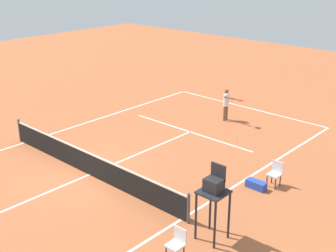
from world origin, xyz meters
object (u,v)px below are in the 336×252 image
object	(u,v)px
umpire_chair	(214,191)
equipment_bag	(256,185)
courtside_chair_mid	(275,173)
tennis_ball	(236,137)
courtside_chair_near	(177,243)
player_serving	(227,102)

from	to	relation	value
umpire_chair	equipment_bag	world-z (taller)	umpire_chair
courtside_chair_mid	equipment_bag	bearing A→B (deg)	58.77
tennis_ball	equipment_bag	bearing A→B (deg)	132.56
tennis_ball	courtside_chair_near	world-z (taller)	courtside_chair_near
player_serving	courtside_chair_mid	world-z (taller)	player_serving
player_serving	umpire_chair	distance (m)	10.53
umpire_chair	equipment_bag	xyz separation A→B (m)	(0.68, -3.56, -1.46)
tennis_ball	player_serving	bearing A→B (deg)	-42.78
courtside_chair_near	equipment_bag	world-z (taller)	courtside_chair_near
player_serving	equipment_bag	xyz separation A→B (m)	(-5.07, 5.24, -0.84)
player_serving	tennis_ball	world-z (taller)	player_serving
courtside_chair_mid	umpire_chair	bearing A→B (deg)	93.95
courtside_chair_near	player_serving	bearing A→B (deg)	-61.31
umpire_chair	courtside_chair_near	world-z (taller)	umpire_chair
courtside_chair_near	equipment_bag	bearing A→B (deg)	-83.76
courtside_chair_mid	equipment_bag	xyz separation A→B (m)	(0.39, 0.64, -0.38)
umpire_chair	courtside_chair_mid	world-z (taller)	umpire_chair
player_serving	equipment_bag	world-z (taller)	player_serving
umpire_chair	courtside_chair_mid	bearing A→B (deg)	-86.05
player_serving	tennis_ball	size ratio (longest dim) A/B	24.53
tennis_ball	umpire_chair	distance (m)	8.38
player_serving	courtside_chair_mid	xyz separation A→B (m)	(-5.46, 4.60, -0.46)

